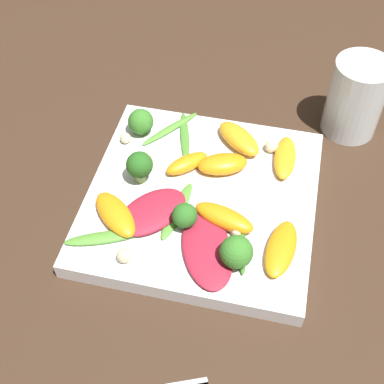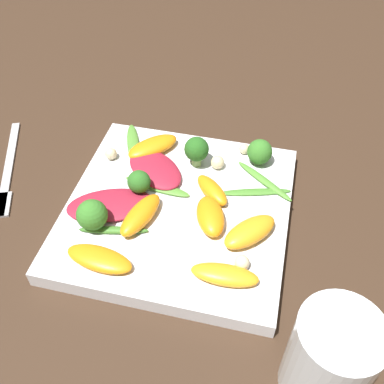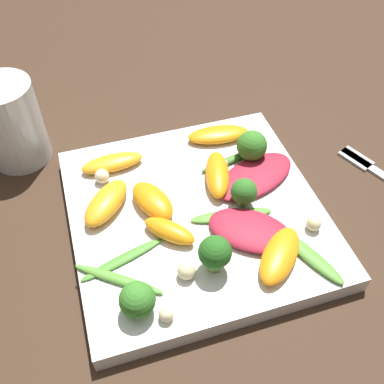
% 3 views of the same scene
% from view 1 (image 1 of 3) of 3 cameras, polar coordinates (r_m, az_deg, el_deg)
% --- Properties ---
extents(ground_plane, '(2.40, 2.40, 0.00)m').
position_cam_1_polar(ground_plane, '(0.65, 1.02, -1.43)').
color(ground_plane, '#382619').
extents(plate, '(0.27, 0.27, 0.02)m').
position_cam_1_polar(plate, '(0.64, 1.03, -0.83)').
color(plate, white).
rests_on(plate, ground_plane).
extents(drinking_glass, '(0.07, 0.07, 0.11)m').
position_cam_1_polar(drinking_glass, '(0.74, 17.08, 9.58)').
color(drinking_glass, white).
rests_on(drinking_glass, ground_plane).
extents(radicchio_leaf_0, '(0.09, 0.12, 0.01)m').
position_cam_1_polar(radicchio_leaf_0, '(0.58, 1.62, -6.11)').
color(radicchio_leaf_0, maroon).
rests_on(radicchio_leaf_0, plate).
extents(radicchio_leaf_1, '(0.10, 0.10, 0.01)m').
position_cam_1_polar(radicchio_leaf_1, '(0.61, -4.29, -2.10)').
color(radicchio_leaf_1, maroon).
rests_on(radicchio_leaf_1, plate).
extents(orange_segment_0, '(0.04, 0.08, 0.01)m').
position_cam_1_polar(orange_segment_0, '(0.59, 9.49, -5.97)').
color(orange_segment_0, orange).
rests_on(orange_segment_0, plate).
extents(orange_segment_1, '(0.07, 0.05, 0.02)m').
position_cam_1_polar(orange_segment_1, '(0.65, 3.29, 3.00)').
color(orange_segment_1, orange).
rests_on(orange_segment_1, plate).
extents(orange_segment_2, '(0.03, 0.07, 0.01)m').
position_cam_1_polar(orange_segment_2, '(0.67, 9.90, 3.65)').
color(orange_segment_2, orange).
rests_on(orange_segment_2, plate).
extents(orange_segment_3, '(0.07, 0.07, 0.02)m').
position_cam_1_polar(orange_segment_3, '(0.69, 5.03, 5.70)').
color(orange_segment_3, orange).
rests_on(orange_segment_3, plate).
extents(orange_segment_4, '(0.08, 0.05, 0.02)m').
position_cam_1_polar(orange_segment_4, '(0.60, 3.44, -2.74)').
color(orange_segment_4, orange).
rests_on(orange_segment_4, plate).
extents(orange_segment_5, '(0.08, 0.07, 0.02)m').
position_cam_1_polar(orange_segment_5, '(0.61, -8.17, -2.36)').
color(orange_segment_5, orange).
rests_on(orange_segment_5, plate).
extents(orange_segment_6, '(0.06, 0.06, 0.02)m').
position_cam_1_polar(orange_segment_6, '(0.66, -0.55, 3.08)').
color(orange_segment_6, orange).
rests_on(orange_segment_6, plate).
extents(broccoli_floret_0, '(0.03, 0.03, 0.04)m').
position_cam_1_polar(broccoli_floret_0, '(0.70, -5.48, 7.46)').
color(broccoli_floret_0, '#7A9E51').
rests_on(broccoli_floret_0, plate).
extents(broccoli_floret_1, '(0.04, 0.04, 0.04)m').
position_cam_1_polar(broccoli_floret_1, '(0.56, 4.74, -6.43)').
color(broccoli_floret_1, '#84AD5B').
rests_on(broccoli_floret_1, plate).
extents(broccoli_floret_2, '(0.03, 0.03, 0.04)m').
position_cam_1_polar(broccoli_floret_2, '(0.63, -5.61, 2.81)').
color(broccoli_floret_2, '#84AD5B').
rests_on(broccoli_floret_2, plate).
extents(broccoli_floret_3, '(0.03, 0.03, 0.03)m').
position_cam_1_polar(broccoli_floret_3, '(0.59, -0.79, -2.58)').
color(broccoli_floret_3, '#7A9E51').
rests_on(broccoli_floret_3, plate).
extents(arugula_sprig_0, '(0.03, 0.09, 0.01)m').
position_cam_1_polar(arugula_sprig_0, '(0.62, -1.60, -1.99)').
color(arugula_sprig_0, '#518E33').
rests_on(arugula_sprig_0, plate).
extents(arugula_sprig_1, '(0.04, 0.09, 0.00)m').
position_cam_1_polar(arugula_sprig_1, '(0.70, -0.79, 5.95)').
color(arugula_sprig_1, '#47842D').
rests_on(arugula_sprig_1, plate).
extents(arugula_sprig_2, '(0.03, 0.08, 0.01)m').
position_cam_1_polar(arugula_sprig_2, '(0.59, 5.25, -5.46)').
color(arugula_sprig_2, '#3D7528').
rests_on(arugula_sprig_2, plate).
extents(arugula_sprig_3, '(0.08, 0.05, 0.01)m').
position_cam_1_polar(arugula_sprig_3, '(0.60, -9.51, -4.83)').
color(arugula_sprig_3, '#518E33').
rests_on(arugula_sprig_3, plate).
extents(arugula_sprig_4, '(0.06, 0.08, 0.01)m').
position_cam_1_polar(arugula_sprig_4, '(0.71, -2.34, 6.77)').
color(arugula_sprig_4, '#518E33').
rests_on(arugula_sprig_4, plate).
extents(macadamia_nut_0, '(0.02, 0.02, 0.02)m').
position_cam_1_polar(macadamia_nut_0, '(0.66, -4.86, 3.62)').
color(macadamia_nut_0, beige).
rests_on(macadamia_nut_0, plate).
extents(macadamia_nut_1, '(0.01, 0.01, 0.01)m').
position_cam_1_polar(macadamia_nut_1, '(0.69, -7.10, 5.72)').
color(macadamia_nut_1, beige).
rests_on(macadamia_nut_1, plate).
extents(macadamia_nut_2, '(0.02, 0.02, 0.02)m').
position_cam_1_polar(macadamia_nut_2, '(0.58, -7.27, -6.77)').
color(macadamia_nut_2, beige).
rests_on(macadamia_nut_2, plate).
extents(macadamia_nut_3, '(0.02, 0.02, 0.02)m').
position_cam_1_polar(macadamia_nut_3, '(0.68, 8.48, 4.87)').
color(macadamia_nut_3, beige).
rests_on(macadamia_nut_3, plate).
extents(macadamia_nut_4, '(0.01, 0.01, 0.01)m').
position_cam_1_polar(macadamia_nut_4, '(0.60, 4.77, -4.16)').
color(macadamia_nut_4, beige).
rests_on(macadamia_nut_4, plate).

